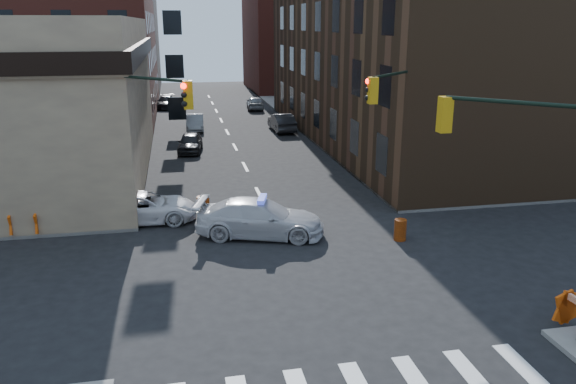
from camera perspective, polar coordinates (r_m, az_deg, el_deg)
name	(u,v)px	position (r m, az deg, el deg)	size (l,w,h in m)	color
ground	(300,273)	(20.63, 1.21, -8.20)	(140.00, 140.00, 0.00)	black
sidewalk_ne	(455,114)	(58.39, 16.62, 7.59)	(34.00, 54.50, 0.15)	gray
commercial_row_ne	(405,47)	(44.22, 11.79, 14.23)	(14.00, 34.00, 14.00)	#442E1B
filler_nw	(78,29)	(81.13, -20.52, 15.27)	(20.00, 18.00, 16.00)	brown
filler_ne	(308,44)	(78.41, 2.10, 14.80)	(16.00, 16.00, 12.00)	maroon
signal_pole_se	(565,183)	(16.78, 26.31, 0.86)	(5.40, 5.27, 8.00)	black
signal_pole_nw	(134,134)	(24.05, -15.39, 5.70)	(3.58, 3.67, 8.00)	black
signal_pole_ne	(401,124)	(25.98, 11.41, 6.76)	(3.67, 3.58, 8.00)	black
tree_ne_near	(321,91)	(46.04, 3.39, 10.24)	(3.00, 3.00, 4.85)	black
tree_ne_far	(300,81)	(53.78, 1.21, 11.21)	(3.00, 3.00, 4.85)	black
police_car	(260,218)	(23.84, -2.87, -2.66)	(2.21, 5.43, 1.58)	silver
pickup	(143,207)	(26.34, -14.48, -1.52)	(2.26, 4.90, 1.36)	white
parked_car_wnear	(190,143)	(40.15, -9.91, 4.97)	(1.57, 3.89, 1.33)	black
parked_car_wfar	(195,122)	(48.43, -9.43, 6.99)	(1.40, 4.00, 1.32)	gray
parked_car_wdeep	(166,102)	(61.90, -12.30, 8.92)	(1.80, 4.44, 1.29)	black
parked_car_enear	(282,122)	(47.28, -0.64, 7.08)	(1.58, 4.52, 1.49)	black
parked_car_efar	(255,103)	(59.72, -3.38, 9.05)	(1.66, 4.13, 1.41)	#909498
pedestrian_a	(66,198)	(27.72, -21.66, -0.57)	(0.63, 0.41, 1.72)	black
pedestrian_c	(56,199)	(27.70, -22.46, -0.65)	(1.02, 0.42, 1.74)	#1F232F
barrel_road	(400,230)	(23.90, 11.33, -3.79)	(0.50, 0.50, 0.90)	#F2600B
barrel_bank	(203,208)	(26.26, -8.60, -1.57)	(0.59, 0.59, 1.05)	#C04209
barricade_nw_a	(118,207)	(26.79, -16.92, -1.50)	(1.31, 0.66, 0.98)	red
barricade_nw_b	(26,222)	(26.16, -25.11, -2.80)	(1.35, 0.68, 1.01)	#EC3E0B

